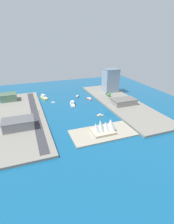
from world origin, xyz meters
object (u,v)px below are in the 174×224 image
ferry_yellow_fast (44,97)px  patrol_launch_navy (77,96)px  warehouse_low_gray (18,124)px  van_white (35,104)px  hatchback_blue (33,119)px  water_taxi_orange (100,115)px  pickup_red (39,123)px  terminal_long_green (9,97)px  carpark_squat_concrete (124,102)px  sailboat_small_white (53,102)px  traffic_light_waterfront (40,112)px  opera_landmark (104,127)px  tugboat_red (89,99)px  tower_tall_glass (111,80)px  ferry_white_commuter (72,104)px

ferry_yellow_fast → patrol_launch_navy: bearing=165.8°
warehouse_low_gray → van_white: size_ratio=8.83×
ferry_yellow_fast → hatchback_blue: (29.72, 102.06, 1.69)m
water_taxi_orange → pickup_red: size_ratio=2.75×
patrol_launch_navy → terminal_long_green: bearing=-8.2°
patrol_launch_navy → carpark_squat_concrete: size_ratio=0.27×
sailboat_small_white → patrol_launch_navy: (-54.05, -15.50, 0.70)m
hatchback_blue → traffic_light_waterfront: (-11.18, -14.75, 3.35)m
traffic_light_waterfront → opera_landmark: size_ratio=0.20×
pickup_red → ferry_yellow_fast: bearing=-101.3°
tugboat_red → van_white: van_white is taller
tugboat_red → patrol_launch_navy: (18.50, -21.13, 0.21)m
hatchback_blue → traffic_light_waterfront: size_ratio=0.75×
water_taxi_orange → hatchback_blue: hatchback_blue is taller
terminal_long_green → traffic_light_waterfront: terminal_long_green is taller
patrol_launch_navy → tower_tall_glass: tower_tall_glass is taller
water_taxi_orange → patrol_launch_navy: patrol_launch_navy is taller
opera_landmark → van_white: bearing=-59.8°
tower_tall_glass → pickup_red: (169.55, 106.09, -24.22)m
pickup_red → hatchback_blue: bearing=-68.9°
sailboat_small_white → terminal_long_green: (79.49, -34.67, 9.22)m
ferry_yellow_fast → warehouse_low_gray: bearing=67.4°
patrol_launch_navy → traffic_light_waterfront: size_ratio=1.81×
water_taxi_orange → warehouse_low_gray: (124.63, 3.58, 8.73)m
ferry_white_commuter → hatchback_blue: size_ratio=5.38×
warehouse_low_gray → tugboat_red: bearing=-148.4°
ferry_white_commuter → patrol_launch_navy: (-22.31, -40.20, -0.92)m
water_taxi_orange → opera_landmark: 56.19m
water_taxi_orange → terminal_long_green: terminal_long_green is taller
ferry_yellow_fast → sailboat_small_white: (-13.02, 32.42, -1.62)m
ferry_yellow_fast → water_taxi_orange: bearing=122.0°
tower_tall_glass → hatchback_blue: tower_tall_glass is taller
warehouse_low_gray → opera_landmark: bearing=155.4°
tugboat_red → warehouse_low_gray: size_ratio=0.37×
ferry_white_commuter → water_taxi_orange: ferry_white_commuter is taller
ferry_white_commuter → sailboat_small_white: bearing=-37.9°
carpark_squat_concrete → traffic_light_waterfront: bearing=-2.1°
terminal_long_green → hatchback_blue: size_ratio=6.06×
warehouse_low_gray → opera_landmark: (-106.90, 49.02, -0.01)m
carpark_squat_concrete → traffic_light_waterfront: 151.50m
ferry_yellow_fast → water_taxi_orange: size_ratio=2.17×
tower_tall_glass → opera_landmark: 183.38m
tower_tall_glass → pickup_red: bearing=32.0°
patrol_launch_navy → opera_landmark: (10.84, 153.98, 8.23)m
sailboat_small_white → hatchback_blue: bearing=58.5°
ferry_yellow_fast → pickup_red: size_ratio=5.97×
ferry_white_commuter → hatchback_blue: 87.00m
patrol_launch_navy → hatchback_blue: (96.79, 85.14, 2.61)m
pickup_red → traffic_light_waterfront: traffic_light_waterfront is taller
water_taxi_orange → opera_landmark: bearing=71.4°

